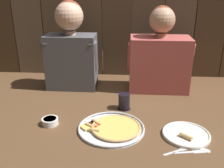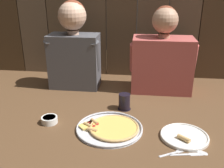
{
  "view_description": "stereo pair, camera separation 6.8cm",
  "coord_description": "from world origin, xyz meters",
  "px_view_note": "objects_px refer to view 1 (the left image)",
  "views": [
    {
      "loc": [
        0.1,
        -1.31,
        0.74
      ],
      "look_at": [
        0.0,
        0.1,
        0.18
      ],
      "focal_mm": 41.17,
      "sensor_mm": 36.0,
      "label": 1
    },
    {
      "loc": [
        0.17,
        -1.3,
        0.74
      ],
      "look_at": [
        0.0,
        0.1,
        0.18
      ],
      "focal_mm": 41.17,
      "sensor_mm": 36.0,
      "label": 2
    }
  ],
  "objects_px": {
    "pizza_tray": "(112,128)",
    "diner_right": "(160,55)",
    "dinner_plate": "(186,134)",
    "dipping_bowl": "(50,121)",
    "diner_left": "(71,48)",
    "drinking_glass": "(124,102)"
  },
  "relations": [
    {
      "from": "diner_left",
      "to": "pizza_tray",
      "type": "bearing_deg",
      "value": -59.94
    },
    {
      "from": "dipping_bowl",
      "to": "diner_left",
      "type": "height_order",
      "value": "diner_left"
    },
    {
      "from": "pizza_tray",
      "to": "dinner_plate",
      "type": "relative_size",
      "value": 1.47
    },
    {
      "from": "dipping_bowl",
      "to": "diner_left",
      "type": "relative_size",
      "value": 0.15
    },
    {
      "from": "drinking_glass",
      "to": "pizza_tray",
      "type": "bearing_deg",
      "value": -102.72
    },
    {
      "from": "dinner_plate",
      "to": "diner_left",
      "type": "distance_m",
      "value": 1.0
    },
    {
      "from": "dipping_bowl",
      "to": "diner_right",
      "type": "height_order",
      "value": "diner_right"
    },
    {
      "from": "drinking_glass",
      "to": "dipping_bowl",
      "type": "relative_size",
      "value": 1.1
    },
    {
      "from": "drinking_glass",
      "to": "diner_right",
      "type": "xyz_separation_m",
      "value": [
        0.24,
        0.34,
        0.21
      ]
    },
    {
      "from": "dipping_bowl",
      "to": "diner_left",
      "type": "xyz_separation_m",
      "value": [
        0.01,
        0.56,
        0.28
      ]
    },
    {
      "from": "drinking_glass",
      "to": "diner_left",
      "type": "bearing_deg",
      "value": 139.42
    },
    {
      "from": "dipping_bowl",
      "to": "diner_right",
      "type": "bearing_deg",
      "value": 40.75
    },
    {
      "from": "dinner_plate",
      "to": "dipping_bowl",
      "type": "bearing_deg",
      "value": 174.91
    },
    {
      "from": "dinner_plate",
      "to": "diner_right",
      "type": "bearing_deg",
      "value": 98.11
    },
    {
      "from": "pizza_tray",
      "to": "diner_right",
      "type": "xyz_separation_m",
      "value": [
        0.3,
        0.59,
        0.25
      ]
    },
    {
      "from": "dinner_plate",
      "to": "drinking_glass",
      "type": "bearing_deg",
      "value": 139.1
    },
    {
      "from": "drinking_glass",
      "to": "dipping_bowl",
      "type": "bearing_deg",
      "value": -151.67
    },
    {
      "from": "dinner_plate",
      "to": "diner_right",
      "type": "xyz_separation_m",
      "value": [
        -0.09,
        0.62,
        0.25
      ]
    },
    {
      "from": "pizza_tray",
      "to": "diner_right",
      "type": "relative_size",
      "value": 0.6
    },
    {
      "from": "diner_right",
      "to": "dipping_bowl",
      "type": "bearing_deg",
      "value": -139.25
    },
    {
      "from": "pizza_tray",
      "to": "diner_left",
      "type": "relative_size",
      "value": 0.57
    },
    {
      "from": "drinking_glass",
      "to": "diner_left",
      "type": "relative_size",
      "value": 0.16
    }
  ]
}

